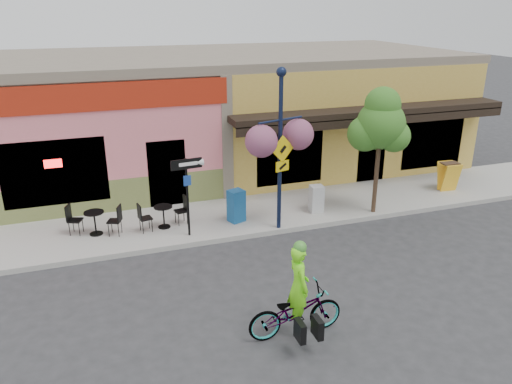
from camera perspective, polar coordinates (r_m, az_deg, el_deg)
ground at (r=14.24m, az=4.53°, el=-5.49°), size 90.00×90.00×0.00m
sidewalk at (r=15.89m, az=1.71°, el=-2.22°), size 24.00×3.00×0.15m
curb at (r=14.66m, az=3.69°, el=-4.32°), size 24.00×0.12×0.15m
building at (r=20.27m, az=-3.71°, el=9.28°), size 18.20×8.20×4.50m
bicycle at (r=10.28m, az=4.53°, el=-13.47°), size 1.98×0.70×1.04m
cyclist_rider at (r=10.11m, az=4.85°, el=-11.82°), size 0.41×0.63×1.72m
lamp_post at (r=13.81m, az=2.76°, el=4.65°), size 1.58×0.98×4.60m
one_way_sign at (r=13.82m, az=-7.83°, el=-0.66°), size 0.88×0.28×2.26m
cafe_set_left at (r=14.72m, az=-17.96°, el=-3.04°), size 1.65×1.23×0.89m
cafe_set_right at (r=14.68m, az=-10.53°, el=-2.45°), size 1.54×0.97×0.86m
newspaper_box_blue at (r=14.84m, az=-2.27°, el=-1.59°), size 0.54×0.51×0.98m
newspaper_box_grey at (r=15.66m, az=6.92°, el=-0.76°), size 0.42×0.38×0.85m
street_tree at (r=15.48m, az=13.82°, el=4.57°), size 1.77×1.77×3.94m
sandwich_board at (r=18.40m, az=21.44°, el=1.49°), size 0.63×0.48×1.01m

